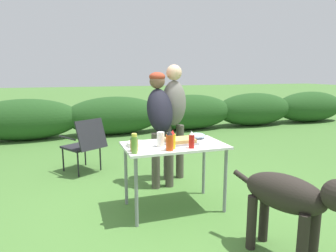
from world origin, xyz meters
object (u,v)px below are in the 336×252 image
at_px(folding_table, 174,151).
at_px(ketchup_bottle, 192,140).
at_px(mixing_bowl, 197,136).
at_px(hot_sauce_bottle, 170,141).
at_px(relish_jar, 134,144).
at_px(spice_jar, 134,144).
at_px(camp_chair_green_behind_table, 85,142).
at_px(plate_stack, 136,144).
at_px(food_tray, 180,141).
at_px(standing_person_in_dark_puffer, 174,111).
at_px(mustard_bottle, 173,140).
at_px(standing_person_with_beanie, 160,116).
at_px(dog, 291,199).
at_px(paper_cup_stack, 161,139).

bearing_deg(folding_table, ketchup_bottle, -61.08).
height_order(mixing_bowl, hot_sauce_bottle, hot_sauce_bottle).
bearing_deg(relish_jar, ketchup_bottle, 1.95).
bearing_deg(ketchup_bottle, spice_jar, 173.20).
bearing_deg(camp_chair_green_behind_table, plate_stack, -105.02).
bearing_deg(food_tray, relish_jar, -155.84).
relative_size(hot_sauce_bottle, standing_person_in_dark_puffer, 0.13).
bearing_deg(plate_stack, folding_table, -9.24).
height_order(ketchup_bottle, mustard_bottle, mustard_bottle).
relative_size(plate_stack, camp_chair_green_behind_table, 0.25).
relative_size(spice_jar, camp_chair_green_behind_table, 0.17).
height_order(folding_table, standing_person_with_beanie, standing_person_with_beanie).
bearing_deg(camp_chair_green_behind_table, dog, -94.26).
height_order(hot_sauce_bottle, standing_person_with_beanie, standing_person_with_beanie).
bearing_deg(mixing_bowl, camp_chair_green_behind_table, 131.22).
bearing_deg(relish_jar, plate_stack, 74.72).
bearing_deg(ketchup_bottle, camp_chair_green_behind_table, 118.48).
relative_size(mixing_bowl, standing_person_with_beanie, 0.13).
bearing_deg(folding_table, spice_jar, -163.77).
height_order(mustard_bottle, standing_person_with_beanie, standing_person_with_beanie).
distance_m(folding_table, standing_person_with_beanie, 0.80).
height_order(ketchup_bottle, spice_jar, ketchup_bottle).
bearing_deg(mustard_bottle, paper_cup_stack, 123.44).
xyz_separation_m(mixing_bowl, dog, (0.21, -1.38, -0.25)).
relative_size(plate_stack, standing_person_with_beanie, 0.14).
relative_size(food_tray, ketchup_bottle, 1.95).
distance_m(food_tray, hot_sauce_bottle, 0.33).
distance_m(plate_stack, dog, 1.60).
bearing_deg(folding_table, paper_cup_stack, -166.30).
distance_m(mixing_bowl, spice_jar, 0.90).
distance_m(plate_stack, paper_cup_stack, 0.27).
height_order(paper_cup_stack, ketchup_bottle, ketchup_bottle).
height_order(folding_table, ketchup_bottle, ketchup_bottle).
bearing_deg(plate_stack, hot_sauce_bottle, -46.95).
relative_size(standing_person_with_beanie, camp_chair_green_behind_table, 1.82).
bearing_deg(relish_jar, mixing_bowl, 26.65).
relative_size(plate_stack, mustard_bottle, 1.06).
bearing_deg(ketchup_bottle, dog, -65.11).
bearing_deg(mixing_bowl, plate_stack, -170.34).
xyz_separation_m(standing_person_with_beanie, dog, (0.50, -1.92, -0.42)).
bearing_deg(folding_table, food_tray, 18.03).
distance_m(folding_table, paper_cup_stack, 0.23).
relative_size(folding_table, camp_chair_green_behind_table, 1.32).
relative_size(food_tray, plate_stack, 1.71).
bearing_deg(plate_stack, standing_person_in_dark_puffer, 49.12).
distance_m(food_tray, dog, 1.32).
relative_size(ketchup_bottle, dog, 0.18).
height_order(relish_jar, standing_person_with_beanie, standing_person_with_beanie).
xyz_separation_m(plate_stack, dog, (0.98, -1.25, -0.24)).
bearing_deg(food_tray, spice_jar, -163.53).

